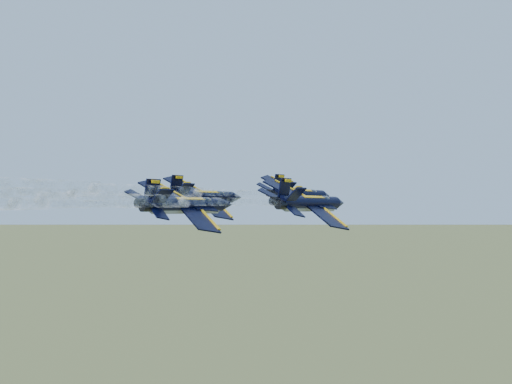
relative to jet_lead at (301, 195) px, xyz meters
The scene contains 5 objects.
jet_lead is the anchor object (origin of this frame).
jet_left 16.21m from the jet_lead, 134.84° to the right, with size 12.95×18.57×6.44m.
jet_right 17.74m from the jet_lead, 60.67° to the right, with size 12.95×18.57×6.44m.
jet_slot 26.88m from the jet_lead, 99.03° to the right, with size 12.95×18.57×6.44m.
smoke_trail_lead 54.09m from the jet_lead, 98.15° to the right, with size 12.23×70.43×3.06m.
Camera 1 is at (44.72, -80.61, 106.14)m, focal length 45.00 mm.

